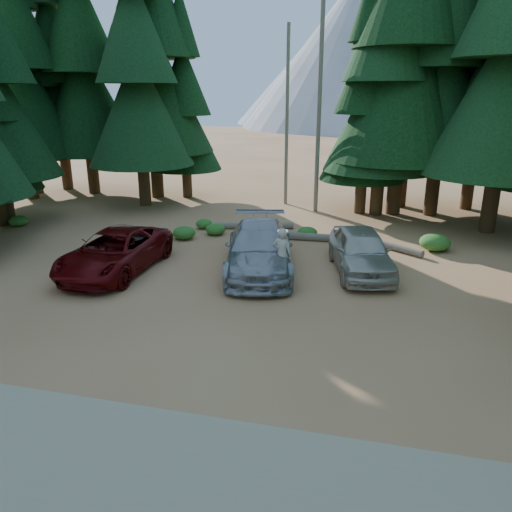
{
  "coord_description": "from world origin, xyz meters",
  "views": [
    {
      "loc": [
        4.14,
        -13.1,
        6.48
      ],
      "look_at": [
        0.37,
        2.19,
        1.25
      ],
      "focal_mm": 35.0,
      "sensor_mm": 36.0,
      "label": 1
    }
  ],
  "objects_px": {
    "frisbee_player": "(282,254)",
    "log_mid": "(385,244)",
    "silver_minivan_center": "(259,248)",
    "log_left": "(249,226)",
    "red_pickup": "(115,252)",
    "log_right": "(305,237)",
    "silver_minivan_right": "(361,251)"
  },
  "relations": [
    {
      "from": "silver_minivan_right",
      "to": "red_pickup",
      "type": "bearing_deg",
      "value": 179.67
    },
    {
      "from": "red_pickup",
      "to": "silver_minivan_right",
      "type": "bearing_deg",
      "value": 13.97
    },
    {
      "from": "red_pickup",
      "to": "frisbee_player",
      "type": "relative_size",
      "value": 2.95
    },
    {
      "from": "log_left",
      "to": "log_mid",
      "type": "height_order",
      "value": "log_left"
    },
    {
      "from": "red_pickup",
      "to": "silver_minivan_center",
      "type": "height_order",
      "value": "silver_minivan_center"
    },
    {
      "from": "red_pickup",
      "to": "log_right",
      "type": "xyz_separation_m",
      "value": [
        6.3,
        5.78,
        -0.6
      ]
    },
    {
      "from": "red_pickup",
      "to": "log_right",
      "type": "distance_m",
      "value": 8.57
    },
    {
      "from": "red_pickup",
      "to": "frisbee_player",
      "type": "distance_m",
      "value": 6.33
    },
    {
      "from": "silver_minivan_center",
      "to": "log_mid",
      "type": "xyz_separation_m",
      "value": [
        4.63,
        4.08,
        -0.72
      ]
    },
    {
      "from": "log_mid",
      "to": "log_left",
      "type": "bearing_deg",
      "value": -158.37
    },
    {
      "from": "red_pickup",
      "to": "log_mid",
      "type": "height_order",
      "value": "red_pickup"
    },
    {
      "from": "silver_minivan_right",
      "to": "log_mid",
      "type": "xyz_separation_m",
      "value": [
        0.91,
        3.34,
        -0.67
      ]
    },
    {
      "from": "frisbee_player",
      "to": "log_right",
      "type": "bearing_deg",
      "value": -79.18
    },
    {
      "from": "silver_minivan_center",
      "to": "silver_minivan_right",
      "type": "relative_size",
      "value": 1.23
    },
    {
      "from": "frisbee_player",
      "to": "log_mid",
      "type": "bearing_deg",
      "value": -112.89
    },
    {
      "from": "silver_minivan_right",
      "to": "log_mid",
      "type": "height_order",
      "value": "silver_minivan_right"
    },
    {
      "from": "log_left",
      "to": "log_right",
      "type": "xyz_separation_m",
      "value": [
        2.95,
        -1.32,
        0.02
      ]
    },
    {
      "from": "silver_minivan_center",
      "to": "frisbee_player",
      "type": "xyz_separation_m",
      "value": [
        1.11,
        -1.23,
        0.24
      ]
    },
    {
      "from": "red_pickup",
      "to": "log_right",
      "type": "height_order",
      "value": "red_pickup"
    },
    {
      "from": "silver_minivan_center",
      "to": "log_right",
      "type": "height_order",
      "value": "silver_minivan_center"
    },
    {
      "from": "log_left",
      "to": "red_pickup",
      "type": "bearing_deg",
      "value": -129.41
    },
    {
      "from": "silver_minivan_center",
      "to": "log_mid",
      "type": "bearing_deg",
      "value": 28.67
    },
    {
      "from": "frisbee_player",
      "to": "log_mid",
      "type": "height_order",
      "value": "frisbee_player"
    },
    {
      "from": "silver_minivan_right",
      "to": "log_left",
      "type": "bearing_deg",
      "value": 124.57
    },
    {
      "from": "silver_minivan_right",
      "to": "log_mid",
      "type": "distance_m",
      "value": 3.53
    },
    {
      "from": "red_pickup",
      "to": "log_left",
      "type": "relative_size",
      "value": 1.28
    },
    {
      "from": "log_left",
      "to": "frisbee_player",
      "type": "bearing_deg",
      "value": -80.97
    },
    {
      "from": "log_left",
      "to": "log_right",
      "type": "distance_m",
      "value": 3.23
    },
    {
      "from": "silver_minivan_center",
      "to": "silver_minivan_right",
      "type": "height_order",
      "value": "silver_minivan_center"
    },
    {
      "from": "frisbee_player",
      "to": "log_left",
      "type": "relative_size",
      "value": 0.44
    },
    {
      "from": "frisbee_player",
      "to": "log_left",
      "type": "bearing_deg",
      "value": -56.17
    },
    {
      "from": "red_pickup",
      "to": "log_left",
      "type": "bearing_deg",
      "value": 65.29
    }
  ]
}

